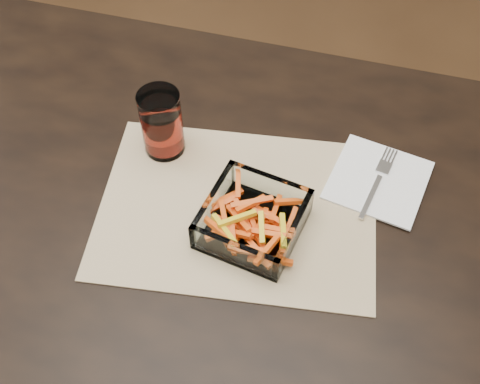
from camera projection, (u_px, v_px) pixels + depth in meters
name	position (u px, v px, depth m)	size (l,w,h in m)	color
dining_table	(202.00, 245.00, 1.05)	(1.60, 0.90, 0.75)	black
placemat	(237.00, 209.00, 0.99)	(0.45, 0.33, 0.00)	tan
glass_bowl	(253.00, 221.00, 0.94)	(0.17, 0.17, 0.06)	white
tumbler	(162.00, 125.00, 1.02)	(0.07, 0.07, 0.12)	white
napkin	(378.00, 180.00, 1.02)	(0.15, 0.15, 0.00)	white
fork	(378.00, 180.00, 1.01)	(0.05, 0.16, 0.00)	silver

